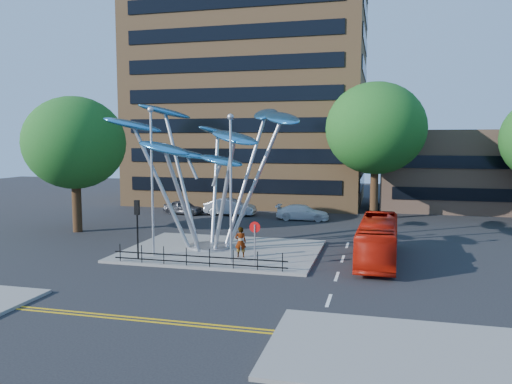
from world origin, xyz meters
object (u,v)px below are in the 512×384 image
(leaf_sculpture, at_px, (209,142))
(red_bus, at_px, (378,240))
(tree_right, at_px, (376,129))
(street_lamp_left, at_px, (152,168))
(traffic_light_island, at_px, (137,217))
(no_entry_sign_island, at_px, (255,236))
(pedestrian, at_px, (241,242))
(parked_car_right, at_px, (303,212))
(parked_car_left, at_px, (184,207))
(street_lamp_right, at_px, (231,175))
(tree_left, at_px, (75,143))
(parked_car_mid, at_px, (230,207))

(leaf_sculpture, bearing_deg, red_bus, -3.81)
(tree_right, xyz_separation_m, street_lamp_left, (-12.50, -18.50, -2.68))
(traffic_light_island, relative_size, no_entry_sign_island, 1.40)
(leaf_sculpture, xyz_separation_m, traffic_light_island, (-2.93, -4.18, -4.26))
(street_lamp_left, height_order, pedestrian, street_lamp_left)
(leaf_sculpture, xyz_separation_m, no_entry_sign_island, (4.07, -4.16, -5.06))
(parked_car_right, bearing_deg, parked_car_left, 86.31)
(leaf_sculpture, height_order, pedestrian, leaf_sculpture)
(pedestrian, bearing_deg, no_entry_sign_island, 110.25)
(street_lamp_right, height_order, red_bus, street_lamp_right)
(tree_left, relative_size, street_lamp_right, 1.24)
(no_entry_sign_island, height_order, parked_car_right, no_entry_sign_island)
(street_lamp_right, bearing_deg, leaf_sculpture, 124.91)
(street_lamp_left, xyz_separation_m, no_entry_sign_island, (6.50, -0.98, -3.54))
(street_lamp_left, height_order, red_bus, street_lamp_left)
(tree_right, distance_m, parked_car_right, 9.78)
(street_lamp_right, distance_m, pedestrian, 4.26)
(traffic_light_island, xyz_separation_m, parked_car_left, (-4.58, 18.01, -1.95))
(street_lamp_right, relative_size, pedestrian, 4.60)
(tree_left, distance_m, street_lamp_left, 11.60)
(parked_car_mid, bearing_deg, no_entry_sign_island, -159.58)
(street_lamp_right, bearing_deg, tree_right, 68.46)
(tree_right, distance_m, pedestrian, 20.37)
(tree_left, bearing_deg, no_entry_sign_island, -25.07)
(traffic_light_island, distance_m, pedestrian, 6.16)
(no_entry_sign_island, bearing_deg, street_lamp_left, 171.39)
(leaf_sculpture, relative_size, street_lamp_right, 1.53)
(street_lamp_left, height_order, no_entry_sign_island, street_lamp_left)
(leaf_sculpture, bearing_deg, tree_left, 164.45)
(parked_car_right, bearing_deg, parked_car_mid, 80.79)
(tree_right, height_order, parked_car_left, tree_right)
(pedestrian, distance_m, parked_car_mid, 17.59)
(tree_left, xyz_separation_m, red_bus, (22.50, -4.02, -5.54))
(tree_right, xyz_separation_m, leaf_sculpture, (-10.07, -15.32, -1.16))
(tree_left, xyz_separation_m, street_lamp_left, (9.50, -6.50, -1.44))
(tree_right, distance_m, traffic_light_island, 24.06)
(parked_car_left, relative_size, parked_car_right, 0.84)
(leaf_sculpture, height_order, parked_car_right, leaf_sculpture)
(street_lamp_left, distance_m, pedestrian, 6.78)
(tree_left, xyz_separation_m, traffic_light_island, (9.00, -7.50, -4.18))
(traffic_light_island, xyz_separation_m, parked_car_mid, (-0.08, 18.44, -1.82))
(street_lamp_right, height_order, parked_car_left, street_lamp_right)
(tree_right, relative_size, traffic_light_island, 3.54)
(tree_right, height_order, street_lamp_right, tree_right)
(street_lamp_left, bearing_deg, traffic_light_island, -116.57)
(tree_right, distance_m, red_bus, 17.41)
(leaf_sculpture, bearing_deg, parked_car_left, 118.51)
(tree_left, bearing_deg, parked_car_right, 31.73)
(tree_right, xyz_separation_m, red_bus, (0.50, -16.02, -6.79))
(parked_car_left, relative_size, parked_car_mid, 0.81)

